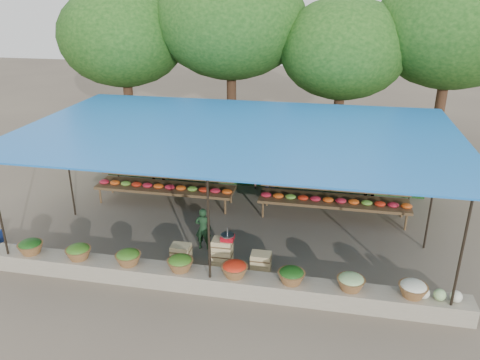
% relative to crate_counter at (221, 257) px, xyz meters
% --- Properties ---
extents(ground, '(60.00, 60.00, 0.00)m').
position_rel_crate_counter_xyz_m(ground, '(-0.01, 1.93, -0.31)').
color(ground, brown).
rests_on(ground, ground).
extents(stone_curb, '(10.60, 0.55, 0.40)m').
position_rel_crate_counter_xyz_m(stone_curb, '(-0.01, -0.82, -0.11)').
color(stone_curb, gray).
rests_on(stone_curb, ground).
extents(stall_canopy, '(10.80, 6.60, 2.82)m').
position_rel_crate_counter_xyz_m(stall_canopy, '(-0.01, 1.98, 2.37)').
color(stall_canopy, black).
rests_on(stall_canopy, ground).
extents(produce_baskets, '(8.98, 0.58, 0.34)m').
position_rel_crate_counter_xyz_m(produce_baskets, '(-0.11, -0.82, 0.25)').
color(produce_baskets, brown).
rests_on(produce_baskets, stone_curb).
extents(netting_backdrop, '(10.60, 0.06, 2.50)m').
position_rel_crate_counter_xyz_m(netting_backdrop, '(-0.01, 5.08, 0.94)').
color(netting_backdrop, '#1F4B1A').
rests_on(netting_backdrop, ground).
extents(tree_row, '(16.51, 5.50, 7.12)m').
position_rel_crate_counter_xyz_m(tree_row, '(0.50, 8.01, 4.39)').
color(tree_row, '#392314').
rests_on(tree_row, ground).
extents(fruit_table_left, '(4.21, 0.95, 0.93)m').
position_rel_crate_counter_xyz_m(fruit_table_left, '(-2.50, 3.28, 0.30)').
color(fruit_table_left, '#49351D').
rests_on(fruit_table_left, ground).
extents(fruit_table_right, '(4.21, 0.95, 0.93)m').
position_rel_crate_counter_xyz_m(fruit_table_right, '(2.50, 3.28, 0.30)').
color(fruit_table_right, '#49351D').
rests_on(fruit_table_right, ground).
extents(crate_counter, '(2.35, 0.34, 0.77)m').
position_rel_crate_counter_xyz_m(crate_counter, '(0.00, 0.00, 0.00)').
color(crate_counter, tan).
rests_on(crate_counter, ground).
extents(weighing_scale, '(0.31, 0.31, 0.32)m').
position_rel_crate_counter_xyz_m(weighing_scale, '(0.16, 0.00, 0.54)').
color(weighing_scale, '#B20E1C').
rests_on(weighing_scale, crate_counter).
extents(vendor_seated, '(0.41, 0.28, 1.10)m').
position_rel_crate_counter_xyz_m(vendor_seated, '(-0.65, 0.82, 0.24)').
color(vendor_seated, '#17331B').
rests_on(vendor_seated, ground).
extents(customer_left, '(0.89, 0.71, 1.78)m').
position_rel_crate_counter_xyz_m(customer_left, '(-3.13, 4.40, 0.58)').
color(customer_left, slate).
rests_on(customer_left, ground).
extents(customer_mid, '(1.32, 1.20, 1.78)m').
position_rel_crate_counter_xyz_m(customer_mid, '(0.60, 4.07, 0.58)').
color(customer_mid, slate).
rests_on(customer_mid, ground).
extents(customer_right, '(0.98, 0.61, 1.55)m').
position_rel_crate_counter_xyz_m(customer_right, '(3.51, 4.18, 0.46)').
color(customer_right, slate).
rests_on(customer_right, ground).
extents(blue_crate_front, '(0.52, 0.42, 0.28)m').
position_rel_crate_counter_xyz_m(blue_crate_front, '(-4.88, -0.47, -0.17)').
color(blue_crate_front, navy).
rests_on(blue_crate_front, ground).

